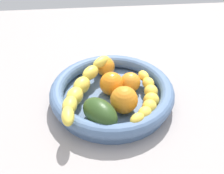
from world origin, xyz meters
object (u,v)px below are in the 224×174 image
Objects in this scene: banana_draped_right at (81,89)px; orange_front at (105,66)px; orange_mid_right at (130,82)px; avocado_dark at (100,113)px; fruit_bowl at (112,94)px; banana_draped_left at (148,98)px; orange_rear at (124,100)px; orange_mid_left at (112,84)px.

banana_draped_right is 11.96cm from orange_front.
orange_mid_right is 13.49cm from avocado_dark.
banana_draped_right is 12.48cm from orange_mid_right.
fruit_bowl is at bearing 5.47° from orange_front.
banana_draped_right reaches higher than orange_mid_right.
banana_draped_left is 3.82× the size of orange_mid_right.
avocado_dark is at bearing -37.54° from orange_mid_right.
orange_rear reaches higher than banana_draped_left.
banana_draped_left is 2.05× the size of avocado_dark.
avocado_dark reaches higher than orange_mid_right.
avocado_dark is at bearing 25.79° from banana_draped_right.
avocado_dark is at bearing -21.65° from fruit_bowl.
avocado_dark reaches higher than fruit_bowl.
orange_mid_left is 4.59cm from orange_mid_right.
orange_mid_right reaches higher than banana_draped_left.
banana_draped_left is at bearing 99.64° from orange_rear.
avocado_dark is (8.27, 3.99, -0.45)cm from banana_draped_right.
orange_rear is (0.97, -5.72, 0.78)cm from banana_draped_left.
orange_front is at bearing -174.53° from fruit_bowl.
orange_mid_right reaches higher than fruit_bowl.
orange_mid_left is at bearing 8.07° from orange_front.
orange_rear is (4.82, 9.67, -0.16)cm from banana_draped_right.
banana_draped_right is 4.90× the size of orange_front.
banana_draped_right is 3.94× the size of orange_rear.
orange_rear is at bearing 121.29° from avocado_dark.
fruit_bowl is 5.43cm from orange_mid_right.
banana_draped_left is 15.89cm from banana_draped_right.
banana_draped_right is 10.80cm from orange_rear.
banana_draped_right is (-3.85, -15.39, 0.94)cm from banana_draped_left.
orange_mid_right is 0.54× the size of avocado_dark.
orange_mid_right is at bearing 142.46° from avocado_dark.
orange_front is at bearing 172.14° from avocado_dark.
fruit_bowl is 1.56× the size of banana_draped_left.
orange_mid_right is at bearing 112.97° from fruit_bowl.
avocado_dark is at bearing -20.10° from orange_mid_left.
banana_draped_right is at bearing -86.90° from fruit_bowl.
orange_mid_left reaches higher than banana_draped_left.
orange_front is 9.48cm from orange_mid_right.
orange_mid_right is (-0.62, 4.53, -0.40)cm from orange_mid_left.
orange_front is (-13.85, -8.87, 0.16)cm from banana_draped_left.
orange_rear is (7.25, -2.54, 0.66)cm from orange_mid_right.
fruit_bowl is 5.16× the size of orange_mid_left.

